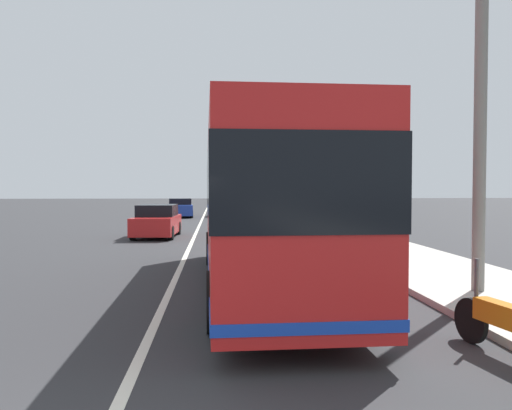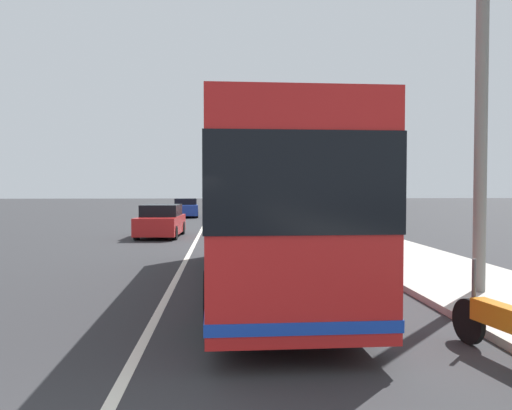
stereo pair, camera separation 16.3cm
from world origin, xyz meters
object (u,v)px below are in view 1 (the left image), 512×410
object	(u,v)px
motorcycle_angled	(507,324)
car_ahead_same_lane	(225,208)
car_oncoming	(180,208)
utility_pole	(480,131)
car_behind_bus	(157,222)
coach_bus	(261,201)

from	to	relation	value
motorcycle_angled	car_ahead_same_lane	distance (m)	35.19
car_ahead_same_lane	car_oncoming	size ratio (longest dim) A/B	0.92
car_ahead_same_lane	utility_pole	size ratio (longest dim) A/B	0.57
car_behind_bus	car_oncoming	world-z (taller)	car_behind_bus
car_oncoming	car_behind_bus	bearing A→B (deg)	-4.18
car_oncoming	utility_pole	size ratio (longest dim) A/B	0.62
coach_bus	motorcycle_angled	xyz separation A→B (m)	(-5.17, -2.89, -1.55)
coach_bus	car_oncoming	bearing A→B (deg)	6.57
coach_bus	motorcycle_angled	world-z (taller)	coach_bus
motorcycle_angled	car_ahead_same_lane	bearing A→B (deg)	-4.93
motorcycle_angled	utility_pole	xyz separation A→B (m)	(3.76, -1.62, 3.06)
car_ahead_same_lane	motorcycle_angled	bearing A→B (deg)	-177.01
car_behind_bus	car_ahead_same_lane	world-z (taller)	car_behind_bus
coach_bus	car_behind_bus	bearing A→B (deg)	16.05
coach_bus	car_ahead_same_lane	xyz separation A→B (m)	(29.88, 0.35, -1.32)
car_ahead_same_lane	car_oncoming	bearing A→B (deg)	101.37
motorcycle_angled	car_ahead_same_lane	xyz separation A→B (m)	(35.04, 3.24, 0.23)
motorcycle_angled	car_oncoming	xyz separation A→B (m)	(34.17, 6.82, 0.23)
coach_bus	car_oncoming	world-z (taller)	coach_bus
coach_bus	motorcycle_angled	distance (m)	6.12
coach_bus	car_oncoming	xyz separation A→B (m)	(29.00, 3.93, -1.32)
car_behind_bus	coach_bus	bearing A→B (deg)	19.74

